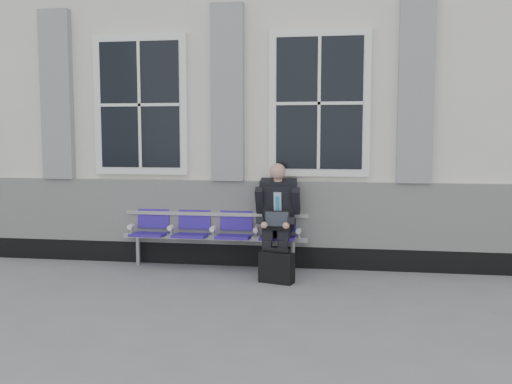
# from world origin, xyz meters

# --- Properties ---
(ground) EXTENTS (70.00, 70.00, 0.00)m
(ground) POSITION_xyz_m (0.00, 0.00, 0.00)
(ground) COLOR slate
(ground) RESTS_ON ground
(station_building) EXTENTS (14.40, 4.40, 4.49)m
(station_building) POSITION_xyz_m (-0.02, 3.47, 2.22)
(station_building) COLOR silver
(station_building) RESTS_ON ground
(bench) EXTENTS (2.60, 0.47, 0.91)m
(bench) POSITION_xyz_m (-1.08, 1.32, 0.55)
(bench) COLOR #9EA0A3
(bench) RESTS_ON ground
(businessman) EXTENTS (0.59, 0.79, 1.46)m
(businessman) POSITION_xyz_m (-0.18, 1.19, 0.78)
(businessman) COLOR black
(businessman) RESTS_ON ground
(briefcase) EXTENTS (0.46, 0.29, 0.44)m
(briefcase) POSITION_xyz_m (-0.12, 0.61, 0.20)
(briefcase) COLOR black
(briefcase) RESTS_ON ground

